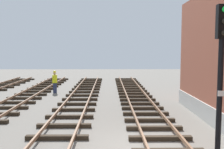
{
  "coord_description": "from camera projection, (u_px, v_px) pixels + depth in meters",
  "views": [
    {
      "loc": [
        -1.19,
        -9.34,
        3.54
      ],
      "look_at": [
        -1.0,
        5.84,
        2.14
      ],
      "focal_mm": 42.03,
      "sensor_mm": 36.0,
      "label": 1
    }
  ],
  "objects": [
    {
      "name": "track_centre",
      "position": [
        53.0,
        144.0,
        9.59
      ],
      "size": [
        2.5,
        45.83,
        0.32
      ],
      "color": "#2D2319",
      "rests_on": "ground"
    },
    {
      "name": "track_near_building",
      "position": [
        164.0,
        144.0,
        9.64
      ],
      "size": [
        2.5,
        45.83,
        0.32
      ],
      "color": "#2D2319",
      "rests_on": "ground"
    },
    {
      "name": "signal_mast",
      "position": [
        221.0,
        62.0,
        8.52
      ],
      "size": [
        0.36,
        0.4,
        5.01
      ],
      "color": "black",
      "rests_on": "ground"
    },
    {
      "name": "track_worker_foreground",
      "position": [
        55.0,
        82.0,
        21.8
      ],
      "size": [
        0.4,
        0.4,
        1.87
      ],
      "color": "#262D4C",
      "rests_on": "ground"
    },
    {
      "name": "ground_plane",
      "position": [
        141.0,
        147.0,
        9.64
      ],
      "size": [
        80.0,
        80.0,
        0.0
      ],
      "primitive_type": "plane",
      "color": "slate"
    }
  ]
}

